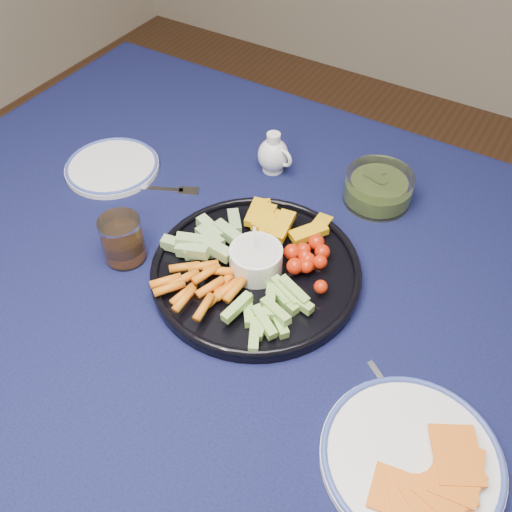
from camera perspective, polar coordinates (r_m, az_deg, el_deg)
The scene contains 9 objects.
dining_table at distance 1.05m, azimuth 3.68°, elevation -5.92°, with size 1.67×1.07×0.75m.
crudite_platter at distance 0.98m, azimuth -0.14°, elevation -1.12°, with size 0.36×0.36×0.12m.
creamer_pitcher at distance 1.18m, azimuth 1.77°, elevation 10.08°, with size 0.08×0.06×0.09m.
pickle_bowl at distance 1.14m, azimuth 12.10°, elevation 6.55°, with size 0.13×0.13×0.06m.
cheese_plate at distance 0.83m, azimuth 15.35°, elevation -18.82°, with size 0.24×0.24×0.03m.
juice_tumbler at distance 1.02m, azimuth -13.16°, elevation 1.39°, with size 0.07×0.07×0.09m.
fork_left at distance 1.17m, azimuth -9.53°, elevation 6.57°, with size 0.18×0.10×0.00m.
fork_right at distance 0.87m, azimuth 14.55°, elevation -14.89°, with size 0.14×0.10×0.00m.
side_plate_extra at distance 1.24m, azimuth -14.20°, elevation 8.67°, with size 0.19×0.19×0.02m.
Camera 1 is at (0.28, -0.58, 1.49)m, focal length 40.00 mm.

